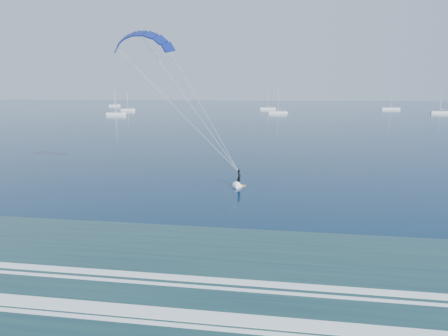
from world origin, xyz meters
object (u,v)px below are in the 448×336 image
(sailboat_0, at_px, (116,114))
(sailboat_3, at_px, (278,112))
(sailboat_1, at_px, (128,110))
(sailboat_4, at_px, (391,109))
(sailboat_5, at_px, (440,112))
(sailboat_7, at_px, (115,105))
(sailboat_2, at_px, (268,108))
(kitesurfer_rig, at_px, (192,107))

(sailboat_0, bearing_deg, sailboat_3, 17.89)
(sailboat_0, distance_m, sailboat_1, 40.17)
(sailboat_4, relative_size, sailboat_5, 1.18)
(sailboat_7, bearing_deg, sailboat_2, -16.63)
(kitesurfer_rig, bearing_deg, sailboat_3, 87.68)
(kitesurfer_rig, bearing_deg, sailboat_4, 71.02)
(sailboat_3, bearing_deg, sailboat_2, 99.24)
(sailboat_3, bearing_deg, kitesurfer_rig, -92.32)
(sailboat_5, bearing_deg, sailboat_3, -170.40)
(sailboat_3, relative_size, sailboat_5, 1.04)
(kitesurfer_rig, height_order, sailboat_4, kitesurfer_rig)
(sailboat_0, height_order, sailboat_2, sailboat_0)
(sailboat_1, height_order, sailboat_3, sailboat_3)
(sailboat_2, bearing_deg, sailboat_0, -135.24)
(sailboat_1, bearing_deg, sailboat_4, 14.06)
(sailboat_4, bearing_deg, sailboat_7, 172.66)
(sailboat_4, relative_size, sailboat_7, 1.21)
(sailboat_1, bearing_deg, sailboat_0, -75.57)
(sailboat_7, bearing_deg, sailboat_5, -17.50)
(sailboat_2, bearing_deg, sailboat_5, -18.62)
(sailboat_4, bearing_deg, sailboat_2, -172.39)
(sailboat_0, relative_size, sailboat_4, 0.87)
(sailboat_3, bearing_deg, sailboat_5, 9.60)
(sailboat_2, distance_m, sailboat_5, 91.71)
(sailboat_0, xyz_separation_m, sailboat_2, (67.34, 66.79, -0.00))
(sailboat_4, distance_m, sailboat_7, 186.82)
(sailboat_3, bearing_deg, sailboat_4, 38.57)
(kitesurfer_rig, height_order, sailboat_5, kitesurfer_rig)
(sailboat_5, relative_size, sailboat_7, 1.02)
(sailboat_0, xyz_separation_m, sailboat_3, (74.31, 23.99, 0.00))
(kitesurfer_rig, bearing_deg, sailboat_5, 63.22)
(sailboat_1, height_order, sailboat_5, sailboat_5)
(sailboat_0, bearing_deg, sailboat_2, 44.76)
(kitesurfer_rig, bearing_deg, sailboat_0, 116.97)
(sailboat_4, distance_m, sailboat_5, 41.47)
(sailboat_3, bearing_deg, sailboat_7, 147.39)
(sailboat_4, height_order, sailboat_5, sailboat_4)
(sailboat_2, height_order, sailboat_7, sailboat_2)
(sailboat_0, bearing_deg, sailboat_7, 114.20)
(sailboat_1, xyz_separation_m, sailboat_4, (150.20, 37.61, 0.02))
(sailboat_0, xyz_separation_m, sailboat_5, (154.26, 37.51, -0.00))
(sailboat_0, xyz_separation_m, sailboat_7, (-45.11, 100.38, 0.00))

